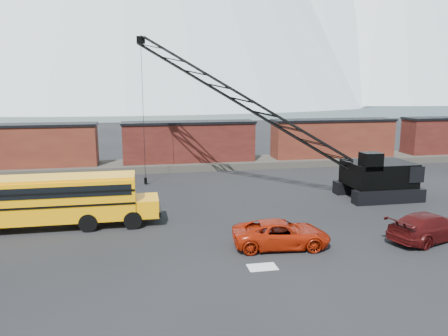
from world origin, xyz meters
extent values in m
plane|color=black|center=(0.00, 0.00, 0.00)|extent=(160.00, 160.00, 0.00)
cube|color=white|center=(0.00, 340.00, 12.00)|extent=(800.00, 80.00, 24.00)
cube|color=#443F37|center=(0.00, 22.00, 0.35)|extent=(120.00, 5.00, 0.70)
cube|color=#461A14|center=(-16.00, 22.00, 2.70)|extent=(13.50, 2.90, 4.00)
cube|color=black|center=(-16.00, 22.00, 4.75)|extent=(13.70, 3.10, 0.25)
cube|color=black|center=(-11.80, 22.00, 1.00)|extent=(2.20, 2.40, 0.60)
cube|color=#501B16|center=(0.00, 22.00, 2.70)|extent=(13.50, 2.90, 4.00)
cube|color=black|center=(0.00, 22.00, 4.75)|extent=(13.70, 3.10, 0.25)
cube|color=black|center=(-4.20, 22.00, 1.00)|extent=(2.20, 2.40, 0.60)
cube|color=black|center=(4.20, 22.00, 1.00)|extent=(2.20, 2.40, 0.60)
cube|color=#461A14|center=(16.00, 22.00, 2.70)|extent=(13.50, 2.90, 4.00)
cube|color=black|center=(16.00, 22.00, 4.75)|extent=(13.70, 3.10, 0.25)
cube|color=black|center=(11.80, 22.00, 1.00)|extent=(2.20, 2.40, 0.60)
cube|color=black|center=(20.20, 22.00, 1.00)|extent=(2.20, 2.40, 0.60)
cube|color=black|center=(27.80, 22.00, 1.00)|extent=(2.20, 2.40, 0.60)
cube|color=silver|center=(0.50, -4.00, 0.01)|extent=(1.40, 0.90, 0.02)
cube|color=#F49B05|center=(-10.45, 4.11, 1.80)|extent=(10.00, 2.50, 2.50)
cube|color=#F49B05|center=(-4.85, 4.11, 1.10)|extent=(1.60, 2.30, 1.10)
cube|color=#F49B05|center=(-10.45, 4.11, 3.10)|extent=(10.00, 2.30, 0.18)
cube|color=black|center=(-10.45, 2.85, 2.50)|extent=(9.60, 0.05, 0.65)
cube|color=black|center=(-10.45, 5.37, 2.50)|extent=(9.60, 0.05, 0.65)
cube|color=black|center=(-4.00, 4.11, 0.80)|extent=(0.15, 2.45, 0.35)
cylinder|color=black|center=(-8.25, 2.96, 0.55)|extent=(1.10, 0.35, 1.10)
cylinder|color=black|center=(-8.25, 5.26, 0.55)|extent=(1.10, 0.35, 1.10)
cylinder|color=black|center=(-5.65, 2.96, 0.55)|extent=(1.10, 0.35, 1.10)
cylinder|color=black|center=(-5.65, 5.26, 0.55)|extent=(1.10, 0.35, 1.10)
imported|color=#A11D07|center=(2.23, -1.59, 0.73)|extent=(5.46, 2.93, 1.46)
imported|color=#3E0B0B|center=(10.75, -2.17, 0.78)|extent=(5.80, 3.75, 1.56)
cube|color=black|center=(12.88, 5.39, 0.50)|extent=(5.50, 1.00, 1.00)
cube|color=black|center=(12.88, 8.59, 0.50)|extent=(5.50, 1.00, 1.00)
cube|color=black|center=(12.88, 6.99, 1.90)|extent=(4.80, 3.60, 1.80)
cube|color=black|center=(14.88, 6.99, 2.10)|extent=(1.20, 3.80, 1.20)
cube|color=black|center=(11.48, 5.79, 3.10)|extent=(1.40, 1.20, 1.30)
cube|color=black|center=(11.48, 5.24, 3.10)|extent=(1.20, 0.06, 0.90)
cube|color=black|center=(-4.67, 14.91, 12.22)|extent=(0.70, 0.50, 0.60)
cylinder|color=black|center=(-4.67, 14.91, 6.11)|extent=(0.04, 0.04, 11.92)
cube|color=black|center=(-4.67, 14.91, 0.35)|extent=(0.25, 0.25, 0.50)
camera|label=1|loc=(-5.08, -22.95, 8.65)|focal=35.00mm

